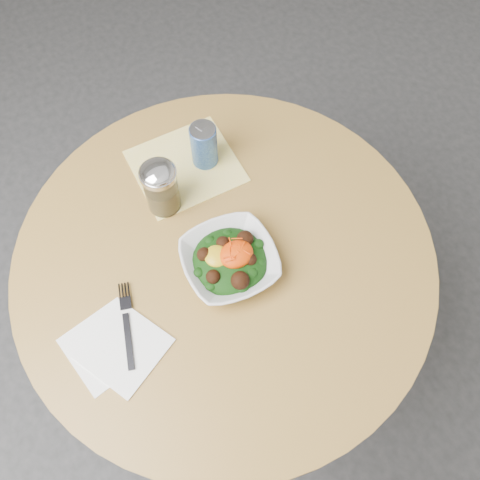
{
  "coord_description": "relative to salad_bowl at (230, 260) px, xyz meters",
  "views": [
    {
      "loc": [
        -0.22,
        -0.44,
        1.77
      ],
      "look_at": [
        0.03,
        -0.01,
        0.81
      ],
      "focal_mm": 40.0,
      "sensor_mm": 36.0,
      "label": 1
    }
  ],
  "objects": [
    {
      "name": "cloth_napkin",
      "position": [
        0.04,
        0.27,
        -0.03
      ],
      "size": [
        0.24,
        0.22,
        0.0
      ],
      "primitive_type": "cube",
      "rotation": [
        0.0,
        0.0,
        -0.05
      ],
      "color": "#DDC00B",
      "rests_on": "table"
    },
    {
      "name": "ground",
      "position": [
        0.0,
        0.03,
        -0.78
      ],
      "size": [
        6.0,
        6.0,
        0.0
      ],
      "primitive_type": "plane",
      "color": "#2E2F31",
      "rests_on": "ground"
    },
    {
      "name": "fork",
      "position": [
        -0.24,
        -0.01,
        -0.02
      ],
      "size": [
        0.08,
        0.18,
        0.0
      ],
      "color": "black",
      "rests_on": "table"
    },
    {
      "name": "table",
      "position": [
        0.0,
        0.03,
        -0.22
      ],
      "size": [
        0.9,
        0.9,
        0.75
      ],
      "color": "black",
      "rests_on": "ground"
    },
    {
      "name": "spice_shaker",
      "position": [
        -0.05,
        0.2,
        0.04
      ],
      "size": [
        0.08,
        0.08,
        0.14
      ],
      "color": "silver",
      "rests_on": "table"
    },
    {
      "name": "beverage_can",
      "position": [
        0.08,
        0.26,
        0.03
      ],
      "size": [
        0.06,
        0.06,
        0.12
      ],
      "color": "navy",
      "rests_on": "table"
    },
    {
      "name": "salad_bowl",
      "position": [
        0.0,
        0.0,
        0.0
      ],
      "size": [
        0.21,
        0.21,
        0.07
      ],
      "color": "silver",
      "rests_on": "table"
    },
    {
      "name": "paper_napkins",
      "position": [
        -0.28,
        -0.04,
        -0.03
      ],
      "size": [
        0.2,
        0.2,
        0.0
      ],
      "color": "white",
      "rests_on": "table"
    }
  ]
}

